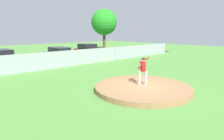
# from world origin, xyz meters

# --- Properties ---
(ground_plane) EXTENTS (80.00, 80.00, 0.00)m
(ground_plane) POSITION_xyz_m (0.00, 6.00, 0.00)
(ground_plane) COLOR #4C8438
(asphalt_strip) EXTENTS (44.00, 7.00, 0.01)m
(asphalt_strip) POSITION_xyz_m (0.00, 14.50, 0.00)
(asphalt_strip) COLOR #2B2B2D
(asphalt_strip) RESTS_ON ground_plane
(pitchers_mound) EXTENTS (5.66, 5.66, 0.28)m
(pitchers_mound) POSITION_xyz_m (0.00, 0.00, 0.14)
(pitchers_mound) COLOR olive
(pitchers_mound) RESTS_ON ground_plane
(pitcher_youth) EXTENTS (0.82, 0.33, 1.67)m
(pitcher_youth) POSITION_xyz_m (0.20, 0.18, 1.28)
(pitcher_youth) COLOR silver
(pitcher_youth) RESTS_ON pitchers_mound
(baseball) EXTENTS (0.07, 0.07, 0.07)m
(baseball) POSITION_xyz_m (-0.12, -0.30, 0.32)
(baseball) COLOR white
(baseball) RESTS_ON pitchers_mound
(chainlink_fence) EXTENTS (36.92, 0.07, 1.70)m
(chainlink_fence) POSITION_xyz_m (0.00, 10.00, 0.80)
(chainlink_fence) COLOR gray
(chainlink_fence) RESTS_ON ground_plane
(parked_car_red) EXTENTS (2.08, 4.27, 1.82)m
(parked_car_red) POSITION_xyz_m (6.36, 14.35, 0.86)
(parked_car_red) COLOR #A81919
(parked_car_red) RESTS_ON ground_plane
(parked_car_burgundy) EXTENTS (1.85, 4.07, 1.68)m
(parked_car_burgundy) POSITION_xyz_m (-3.81, 14.61, 0.80)
(parked_car_burgundy) COLOR maroon
(parked_car_burgundy) RESTS_ON ground_plane
(parked_car_slate) EXTENTS (1.85, 4.76, 1.61)m
(parked_car_slate) POSITION_xyz_m (2.12, 14.07, 0.78)
(parked_car_slate) COLOR slate
(parked_car_slate) RESTS_ON ground_plane
(traffic_cone_orange) EXTENTS (0.40, 0.40, 0.55)m
(traffic_cone_orange) POSITION_xyz_m (-1.47, 15.14, 0.26)
(traffic_cone_orange) COLOR orange
(traffic_cone_orange) RESTS_ON asphalt_strip
(tree_tall_centre) EXTENTS (4.83, 4.83, 7.55)m
(tree_tall_centre) POSITION_xyz_m (15.42, 21.38, 5.11)
(tree_tall_centre) COLOR #4C331E
(tree_tall_centre) RESTS_ON ground_plane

